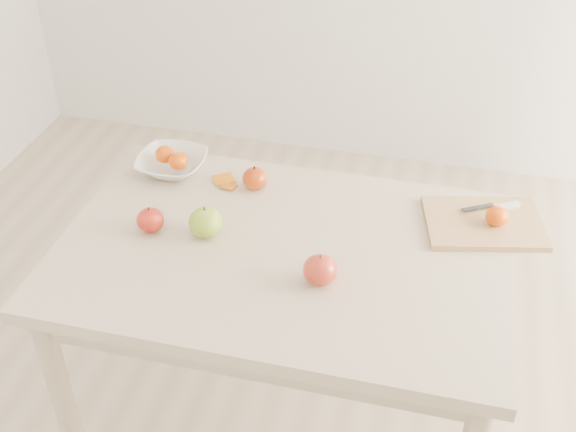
# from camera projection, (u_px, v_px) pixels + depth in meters

# --- Properties ---
(ground) EXTENTS (3.50, 3.50, 0.00)m
(ground) POSITION_uv_depth(u_px,v_px,m) (284.00, 426.00, 2.36)
(ground) COLOR #C6B293
(ground) RESTS_ON ground
(table) EXTENTS (1.20, 0.80, 0.75)m
(table) POSITION_uv_depth(u_px,v_px,m) (284.00, 276.00, 1.97)
(table) COLOR beige
(table) RESTS_ON ground
(cutting_board) EXTENTS (0.36, 0.30, 0.02)m
(cutting_board) POSITION_uv_depth(u_px,v_px,m) (484.00, 223.00, 1.99)
(cutting_board) COLOR tan
(cutting_board) RESTS_ON table
(board_tangerine) EXTENTS (0.06, 0.06, 0.05)m
(board_tangerine) POSITION_uv_depth(u_px,v_px,m) (497.00, 216.00, 1.95)
(board_tangerine) COLOR #C84007
(board_tangerine) RESTS_ON cutting_board
(fruit_bowl) EXTENTS (0.21, 0.21, 0.05)m
(fruit_bowl) POSITION_uv_depth(u_px,v_px,m) (172.00, 164.00, 2.20)
(fruit_bowl) COLOR white
(fruit_bowl) RESTS_ON table
(bowl_tangerine_near) EXTENTS (0.06, 0.06, 0.05)m
(bowl_tangerine_near) POSITION_uv_depth(u_px,v_px,m) (165.00, 154.00, 2.20)
(bowl_tangerine_near) COLOR #CC5507
(bowl_tangerine_near) RESTS_ON fruit_bowl
(bowl_tangerine_far) EXTENTS (0.06, 0.06, 0.05)m
(bowl_tangerine_far) POSITION_uv_depth(u_px,v_px,m) (179.00, 161.00, 2.17)
(bowl_tangerine_far) COLOR #D94607
(bowl_tangerine_far) RESTS_ON fruit_bowl
(orange_peel_a) EXTENTS (0.07, 0.07, 0.01)m
(orange_peel_a) POSITION_uv_depth(u_px,v_px,m) (224.00, 180.00, 2.17)
(orange_peel_a) COLOR #CE6E0E
(orange_peel_a) RESTS_ON table
(orange_peel_b) EXTENTS (0.05, 0.04, 0.01)m
(orange_peel_b) POSITION_uv_depth(u_px,v_px,m) (229.00, 187.00, 2.14)
(orange_peel_b) COLOR #CC660E
(orange_peel_b) RESTS_ON table
(paring_knife) EXTENTS (0.16, 0.08, 0.01)m
(paring_knife) POSITION_uv_depth(u_px,v_px,m) (502.00, 206.00, 2.03)
(paring_knife) COLOR white
(paring_knife) RESTS_ON cutting_board
(apple_green) EXTENTS (0.09, 0.09, 0.08)m
(apple_green) POSITION_uv_depth(u_px,v_px,m) (206.00, 222.00, 1.94)
(apple_green) COLOR #6B9B18
(apple_green) RESTS_ON table
(apple_red_a) EXTENTS (0.07, 0.07, 0.07)m
(apple_red_a) POSITION_uv_depth(u_px,v_px,m) (255.00, 178.00, 2.13)
(apple_red_a) COLOR #890B02
(apple_red_a) RESTS_ON table
(apple_red_d) EXTENTS (0.08, 0.08, 0.07)m
(apple_red_d) POSITION_uv_depth(u_px,v_px,m) (150.00, 220.00, 1.96)
(apple_red_d) COLOR maroon
(apple_red_d) RESTS_ON table
(apple_red_e) EXTENTS (0.09, 0.09, 0.08)m
(apple_red_e) POSITION_uv_depth(u_px,v_px,m) (320.00, 270.00, 1.78)
(apple_red_e) COLOR #90030E
(apple_red_e) RESTS_ON table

